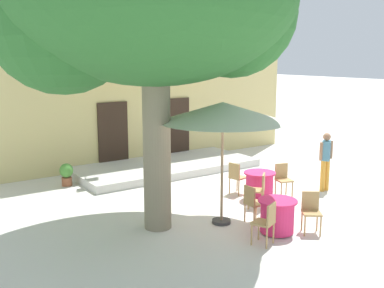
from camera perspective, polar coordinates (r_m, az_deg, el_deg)
The scene contains 15 objects.
ground_plane at distance 13.58m, azimuth 8.30°, elevation -5.76°, with size 120.00×120.00×0.00m, color silver.
building_facade at distance 18.30m, azimuth -8.95°, elevation 10.41°, with size 13.00×5.09×7.50m.
entrance_step_platform at distance 15.80m, azimuth -3.29°, elevation -2.82°, with size 6.19×2.73×0.25m, color silver.
plane_tree at distance 10.08m, azimuth -5.30°, elevation 17.09°, with size 6.45×5.67×6.99m.
cafe_table_near_tree at distance 10.43m, azimuth 10.50°, elevation -8.76°, with size 0.86×0.86×0.76m.
cafe_chair_near_tree_0 at distance 10.87m, azimuth 7.54°, elevation -7.08°, with size 0.42×0.42×0.91m.
cafe_chair_near_tree_1 at distance 9.71m, azimuth 9.20°, elevation -9.37°, with size 0.52×0.52×0.91m.
cafe_chair_near_tree_2 at distance 10.59m, azimuth 14.52°, elevation -7.84°, with size 0.56×0.56×0.91m.
cafe_table_middle at distance 12.72m, azimuth 8.35°, elevation -5.08°, with size 0.86×0.86×0.76m.
cafe_chair_middle_0 at distance 13.07m, azimuth 5.53°, elevation -3.95°, with size 0.47×0.47×0.91m.
cafe_chair_middle_1 at distance 11.96m, azimuth 8.33°, elevation -5.43°, with size 0.56×0.56×0.91m.
cafe_chair_middle_2 at distance 13.08m, azimuth 11.19°, elevation -4.09°, with size 0.50×0.50×0.91m.
cafe_umbrella at distance 10.36m, azimuth 3.83°, elevation 3.90°, with size 2.90×2.90×2.85m.
ground_planter_left at distance 14.37m, azimuth -15.28°, elevation -3.53°, with size 0.40×0.40×0.68m.
pedestrian_near_entrance at distance 13.77m, azimuth 16.23°, elevation -1.71°, with size 0.53×0.37×1.70m.
Camera 1 is at (-8.88, -9.52, 3.88)m, focal length 43.07 mm.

